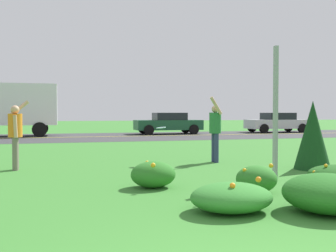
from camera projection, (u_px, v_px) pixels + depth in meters
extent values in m
plane|color=#387A2D|center=(113.00, 156.00, 12.86)|extent=(120.00, 120.00, 0.00)
cube|color=#38383A|center=(89.00, 137.00, 23.19)|extent=(120.00, 8.85, 0.01)
cube|color=yellow|center=(89.00, 137.00, 23.19)|extent=(120.00, 0.16, 0.00)
ellipsoid|color=#2D7526|center=(256.00, 179.00, 6.93)|extent=(0.74, 0.68, 0.49)
sphere|color=gold|center=(244.00, 170.00, 6.81)|extent=(0.07, 0.07, 0.07)
sphere|color=gold|center=(255.00, 175.00, 7.07)|extent=(0.07, 0.07, 0.07)
sphere|color=gold|center=(272.00, 176.00, 6.95)|extent=(0.06, 0.06, 0.06)
sphere|color=gold|center=(271.00, 166.00, 7.05)|extent=(0.08, 0.08, 0.08)
sphere|color=gold|center=(242.00, 176.00, 6.92)|extent=(0.06, 0.06, 0.06)
sphere|color=gold|center=(249.00, 171.00, 7.01)|extent=(0.05, 0.05, 0.05)
ellipsoid|color=#23661E|center=(327.00, 193.00, 5.55)|extent=(1.26, 1.25, 0.56)
sphere|color=yellow|center=(335.00, 188.00, 5.65)|extent=(0.09, 0.09, 0.09)
ellipsoid|color=#337F2D|center=(232.00, 197.00, 5.58)|extent=(1.21, 1.00, 0.42)
sphere|color=orange|center=(233.00, 186.00, 5.35)|extent=(0.08, 0.08, 0.08)
sphere|color=orange|center=(204.00, 189.00, 6.03)|extent=(0.05, 0.05, 0.05)
sphere|color=orange|center=(241.00, 197.00, 5.37)|extent=(0.06, 0.06, 0.06)
sphere|color=orange|center=(258.00, 180.00, 5.83)|extent=(0.09, 0.09, 0.09)
ellipsoid|color=#2D7526|center=(153.00, 174.00, 7.40)|extent=(0.86, 0.72, 0.50)
sphere|color=gold|center=(153.00, 165.00, 7.06)|extent=(0.09, 0.09, 0.09)
sphere|color=gold|center=(147.00, 163.00, 7.47)|extent=(0.07, 0.07, 0.07)
sphere|color=gold|center=(140.00, 173.00, 7.47)|extent=(0.06, 0.06, 0.06)
sphere|color=gold|center=(141.00, 169.00, 7.53)|extent=(0.06, 0.06, 0.06)
sphere|color=gold|center=(138.00, 168.00, 7.43)|extent=(0.06, 0.06, 0.06)
sphere|color=gold|center=(144.00, 171.00, 7.68)|extent=(0.05, 0.05, 0.05)
sphere|color=gold|center=(141.00, 171.00, 7.46)|extent=(0.07, 0.07, 0.07)
sphere|color=gold|center=(314.00, 172.00, 7.64)|extent=(0.06, 0.06, 0.06)
sphere|color=gold|center=(329.00, 170.00, 8.09)|extent=(0.09, 0.09, 0.09)
sphere|color=gold|center=(326.00, 166.00, 7.63)|extent=(0.07, 0.07, 0.07)
cube|color=#93969B|center=(275.00, 113.00, 8.25)|extent=(0.07, 0.10, 2.84)
cone|color=#143D19|center=(313.00, 135.00, 9.81)|extent=(0.91, 0.91, 1.74)
cylinder|color=orange|center=(15.00, 125.00, 9.66)|extent=(0.34, 0.34, 0.58)
sphere|color=tan|center=(15.00, 110.00, 9.65)|extent=(0.21, 0.21, 0.21)
cylinder|color=#726B5B|center=(16.00, 153.00, 9.77)|extent=(0.14, 0.14, 0.82)
cylinder|color=#726B5B|center=(15.00, 154.00, 9.60)|extent=(0.14, 0.14, 0.82)
cylinder|color=tan|center=(19.00, 108.00, 9.86)|extent=(0.48, 0.10, 0.42)
cylinder|color=tan|center=(15.00, 126.00, 9.48)|extent=(0.11, 0.09, 0.55)
cylinder|color=#287038|center=(215.00, 123.00, 11.20)|extent=(0.34, 0.34, 0.60)
sphere|color=tan|center=(215.00, 109.00, 11.18)|extent=(0.21, 0.21, 0.21)
cylinder|color=navy|center=(216.00, 148.00, 11.14)|extent=(0.14, 0.14, 0.84)
cylinder|color=navy|center=(214.00, 147.00, 11.30)|extent=(0.14, 0.14, 0.84)
cylinder|color=tan|center=(216.00, 106.00, 10.97)|extent=(0.38, 0.10, 0.52)
cylinder|color=tan|center=(212.00, 123.00, 11.38)|extent=(0.11, 0.09, 0.56)
cylinder|color=#ADD6E5|center=(161.00, 128.00, 10.77)|extent=(0.26, 0.26, 0.05)
torus|color=#ADD6E5|center=(161.00, 128.00, 10.77)|extent=(0.26, 0.26, 0.05)
cube|color=#B7BABF|center=(277.00, 124.00, 28.78)|extent=(4.50, 1.82, 0.66)
cube|color=black|center=(278.00, 116.00, 28.78)|extent=(2.10, 1.64, 0.52)
cylinder|color=black|center=(264.00, 129.00, 27.51)|extent=(0.66, 0.22, 0.66)
cylinder|color=black|center=(252.00, 128.00, 29.23)|extent=(0.66, 0.22, 0.66)
cylinder|color=black|center=(302.00, 128.00, 28.34)|extent=(0.66, 0.22, 0.66)
cylinder|color=black|center=(288.00, 127.00, 30.06)|extent=(0.66, 0.22, 0.66)
cube|color=#194C2D|center=(168.00, 125.00, 26.54)|extent=(4.50, 1.82, 0.66)
cube|color=black|center=(169.00, 117.00, 26.55)|extent=(2.10, 1.64, 0.52)
cylinder|color=black|center=(149.00, 130.00, 25.28)|extent=(0.66, 0.22, 0.66)
cylinder|color=black|center=(143.00, 129.00, 27.00)|extent=(0.66, 0.22, 0.66)
cylinder|color=black|center=(194.00, 129.00, 26.11)|extent=(0.66, 0.22, 0.66)
cylinder|color=black|center=(186.00, 128.00, 27.82)|extent=(0.66, 0.22, 0.66)
cube|color=silver|center=(18.00, 105.00, 23.94)|extent=(4.60, 2.30, 2.50)
cylinder|color=black|center=(40.00, 130.00, 23.27)|extent=(0.88, 0.26, 0.88)
cylinder|color=black|center=(41.00, 128.00, 25.39)|extent=(0.88, 0.26, 0.88)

